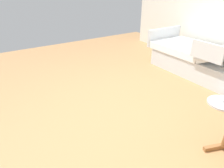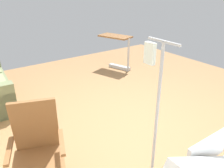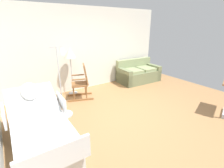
# 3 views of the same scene
# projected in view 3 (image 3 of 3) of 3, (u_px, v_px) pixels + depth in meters

# --- Properties ---
(ground_plane) EXTENTS (6.98, 6.98, 0.00)m
(ground_plane) POSITION_uv_depth(u_px,v_px,m) (133.00, 114.00, 4.15)
(ground_plane) COLOR #9E7247
(back_wall) EXTENTS (5.79, 0.10, 2.70)m
(back_wall) POSITION_uv_depth(u_px,v_px,m) (88.00, 49.00, 5.59)
(back_wall) COLOR silver
(back_wall) RESTS_ON ground
(hospital_bed) EXTENTS (1.05, 2.09, 1.02)m
(hospital_bed) POSITION_uv_depth(u_px,v_px,m) (41.00, 131.00, 2.99)
(hospital_bed) COLOR silver
(hospital_bed) RESTS_ON ground
(couch) EXTENTS (1.65, 0.95, 0.85)m
(couch) POSITION_uv_depth(u_px,v_px,m) (138.00, 74.00, 6.47)
(couch) COLOR #737D57
(couch) RESTS_ON ground
(rocking_chair) EXTENTS (0.88, 0.70, 1.05)m
(rocking_chair) POSITION_uv_depth(u_px,v_px,m) (82.00, 82.00, 4.92)
(rocking_chair) COLOR brown
(rocking_chair) RESTS_ON ground
(floor_lamp) EXTENTS (0.34, 0.34, 1.48)m
(floor_lamp) POSITION_uv_depth(u_px,v_px,m) (70.00, 56.00, 4.98)
(floor_lamp) COLOR #B2B5BA
(floor_lamp) RESTS_ON ground
(iv_pole) EXTENTS (0.44, 0.44, 1.69)m
(iv_pole) POSITION_uv_depth(u_px,v_px,m) (63.00, 106.00, 4.02)
(iv_pole) COLOR #B2B5BA
(iv_pole) RESTS_ON ground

